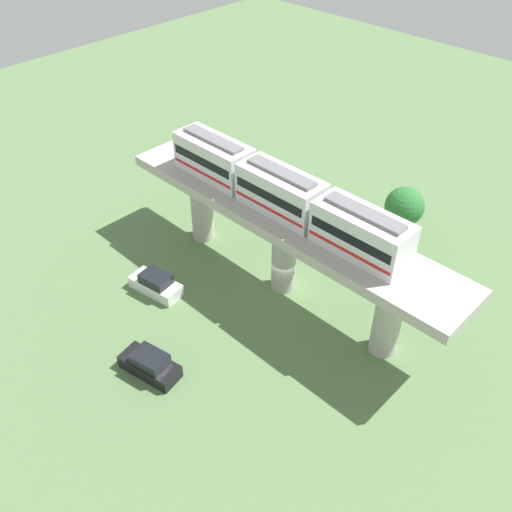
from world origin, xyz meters
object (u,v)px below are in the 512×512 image
Objects in this scene: tree_near_viaduct at (404,207)px; parked_car_white at (156,284)px; train at (281,192)px; parked_car_black at (150,364)px.

parked_car_white is at bearing -26.72° from tree_near_viaduct.
parked_car_black is at bearing -0.37° from train.
train is 13.55m from tree_near_viaduct.
train is at bearing -16.43° from tree_near_viaduct.
parked_car_white is at bearing -40.12° from train.
tree_near_viaduct is (-19.26, 9.69, 2.49)m from parked_car_white.
parked_car_white is 0.90× the size of tree_near_viaduct.
train is 4.59× the size of parked_car_black.
tree_near_viaduct is at bearing 160.41° from parked_car_black.
tree_near_viaduct is (-11.93, 3.52, -5.38)m from train.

